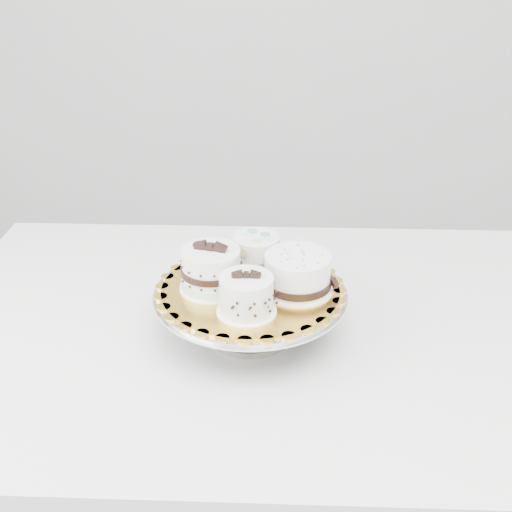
{
  "coord_description": "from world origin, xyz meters",
  "views": [
    {
      "loc": [
        0.11,
        -0.88,
        1.44
      ],
      "look_at": [
        0.06,
        0.13,
        0.91
      ],
      "focal_mm": 45.0,
      "sensor_mm": 36.0,
      "label": 1
    }
  ],
  "objects_px": {
    "cake_banded": "(211,271)",
    "cake_dots": "(256,252)",
    "table": "(264,351)",
    "cake_swirl": "(246,296)",
    "cake_stand": "(250,304)",
    "cake_board": "(250,289)",
    "cake_ribbon": "(298,274)"
  },
  "relations": [
    {
      "from": "table",
      "to": "cake_banded",
      "type": "bearing_deg",
      "value": -156.68
    },
    {
      "from": "table",
      "to": "cake_swirl",
      "type": "bearing_deg",
      "value": -103.39
    },
    {
      "from": "cake_board",
      "to": "cake_dots",
      "type": "relative_size",
      "value": 2.92
    },
    {
      "from": "table",
      "to": "cake_board",
      "type": "xyz_separation_m",
      "value": [
        -0.02,
        -0.04,
        0.17
      ]
    },
    {
      "from": "cake_banded",
      "to": "cake_dots",
      "type": "distance_m",
      "value": 0.11
    },
    {
      "from": "cake_stand",
      "to": "cake_ribbon",
      "type": "xyz_separation_m",
      "value": [
        0.08,
        -0.0,
        0.07
      ]
    },
    {
      "from": "table",
      "to": "cake_swirl",
      "type": "xyz_separation_m",
      "value": [
        -0.03,
        -0.12,
        0.2
      ]
    },
    {
      "from": "cake_dots",
      "to": "cake_ribbon",
      "type": "relative_size",
      "value": 0.71
    },
    {
      "from": "cake_stand",
      "to": "cake_ribbon",
      "type": "distance_m",
      "value": 0.11
    },
    {
      "from": "cake_swirl",
      "to": "cake_banded",
      "type": "distance_m",
      "value": 0.1
    },
    {
      "from": "cake_banded",
      "to": "cake_dots",
      "type": "relative_size",
      "value": 1.14
    },
    {
      "from": "table",
      "to": "cake_board",
      "type": "bearing_deg",
      "value": -123.02
    },
    {
      "from": "table",
      "to": "cake_ribbon",
      "type": "distance_m",
      "value": 0.21
    },
    {
      "from": "cake_board",
      "to": "cake_banded",
      "type": "relative_size",
      "value": 2.55
    },
    {
      "from": "cake_stand",
      "to": "cake_dots",
      "type": "distance_m",
      "value": 0.1
    },
    {
      "from": "cake_stand",
      "to": "cake_dots",
      "type": "relative_size",
      "value": 3.18
    },
    {
      "from": "cake_ribbon",
      "to": "cake_stand",
      "type": "bearing_deg",
      "value": 155.27
    },
    {
      "from": "cake_ribbon",
      "to": "table",
      "type": "bearing_deg",
      "value": 122.23
    },
    {
      "from": "cake_board",
      "to": "cake_swirl",
      "type": "distance_m",
      "value": 0.09
    },
    {
      "from": "cake_stand",
      "to": "cake_banded",
      "type": "relative_size",
      "value": 2.78
    },
    {
      "from": "cake_banded",
      "to": "cake_dots",
      "type": "xyz_separation_m",
      "value": [
        0.08,
        0.08,
        -0.0
      ]
    },
    {
      "from": "cake_swirl",
      "to": "cake_dots",
      "type": "height_order",
      "value": "cake_swirl"
    },
    {
      "from": "cake_stand",
      "to": "cake_banded",
      "type": "height_order",
      "value": "cake_banded"
    },
    {
      "from": "table",
      "to": "cake_stand",
      "type": "relative_size",
      "value": 3.74
    },
    {
      "from": "table",
      "to": "cake_dots",
      "type": "distance_m",
      "value": 0.21
    },
    {
      "from": "cake_board",
      "to": "cake_swirl",
      "type": "relative_size",
      "value": 3.14
    },
    {
      "from": "cake_banded",
      "to": "cake_swirl",
      "type": "bearing_deg",
      "value": -34.97
    },
    {
      "from": "cake_dots",
      "to": "cake_ribbon",
      "type": "bearing_deg",
      "value": -47.11
    },
    {
      "from": "cake_dots",
      "to": "cake_ribbon",
      "type": "xyz_separation_m",
      "value": [
        0.08,
        -0.08,
        -0.0
      ]
    },
    {
      "from": "table",
      "to": "cake_stand",
      "type": "distance_m",
      "value": 0.14
    },
    {
      "from": "cake_stand",
      "to": "cake_banded",
      "type": "xyz_separation_m",
      "value": [
        -0.07,
        -0.0,
        0.07
      ]
    },
    {
      "from": "cake_stand",
      "to": "cake_board",
      "type": "bearing_deg",
      "value": -75.96
    }
  ]
}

